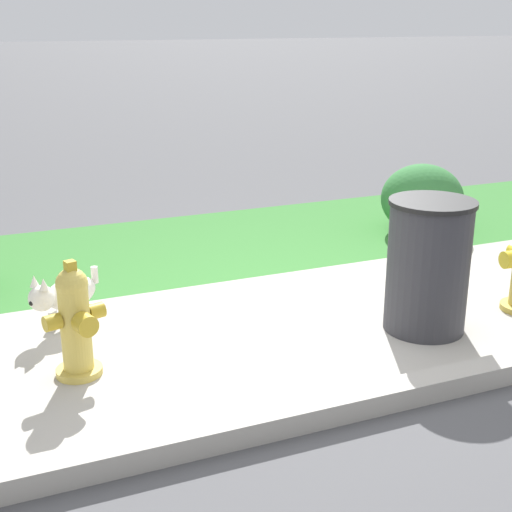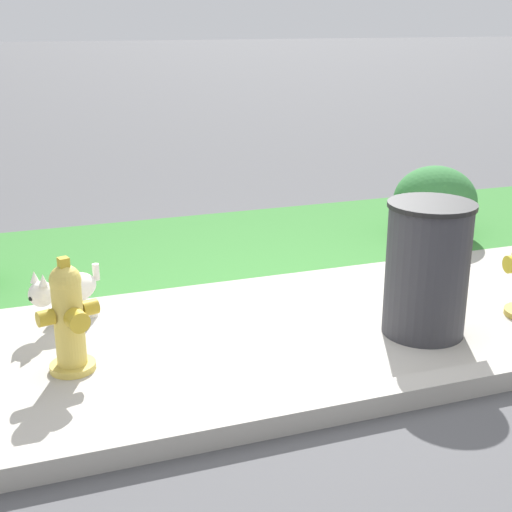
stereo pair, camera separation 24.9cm
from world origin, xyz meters
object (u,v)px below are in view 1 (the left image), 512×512
trash_bin (428,267)px  shrub_bush_mid_verge (422,199)px  small_white_dog (65,295)px  fire_hydrant_near_corner (76,323)px

trash_bin → shrub_bush_mid_verge: (1.30, 1.89, -0.11)m
small_white_dog → trash_bin: trash_bin is taller
trash_bin → small_white_dog: bearing=156.5°
fire_hydrant_near_corner → trash_bin: 2.21m
trash_bin → shrub_bush_mid_verge: trash_bin is taller
fire_hydrant_near_corner → small_white_dog: fire_hydrant_near_corner is taller
trash_bin → fire_hydrant_near_corner: bearing=174.2°
fire_hydrant_near_corner → shrub_bush_mid_verge: fire_hydrant_near_corner is taller
small_white_dog → trash_bin: bearing=125.0°
fire_hydrant_near_corner → trash_bin: bearing=158.8°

